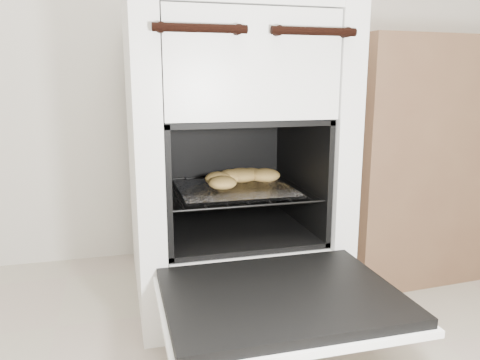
% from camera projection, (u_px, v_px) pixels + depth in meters
% --- Properties ---
extents(stove, '(0.60, 0.66, 0.91)m').
position_uv_depth(stove, '(228.00, 155.00, 1.47)').
color(stove, white).
rests_on(stove, ground).
extents(oven_door, '(0.54, 0.42, 0.04)m').
position_uv_depth(oven_door, '(281.00, 299.00, 1.05)').
color(oven_door, black).
rests_on(oven_door, stove).
extents(oven_rack, '(0.43, 0.42, 0.01)m').
position_uv_depth(oven_rack, '(233.00, 189.00, 1.43)').
color(oven_rack, black).
rests_on(oven_rack, stove).
extents(foil_sheet, '(0.34, 0.30, 0.01)m').
position_uv_depth(foil_sheet, '(235.00, 189.00, 1.41)').
color(foil_sheet, white).
rests_on(foil_sheet, oven_rack).
extents(baked_rolls, '(0.27, 0.22, 0.04)m').
position_uv_depth(baked_rolls, '(238.00, 177.00, 1.46)').
color(baked_rolls, tan).
rests_on(baked_rolls, foil_sheet).
extents(counter, '(0.85, 0.59, 0.82)m').
position_uv_depth(counter, '(423.00, 153.00, 1.77)').
color(counter, brown).
rests_on(counter, ground).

